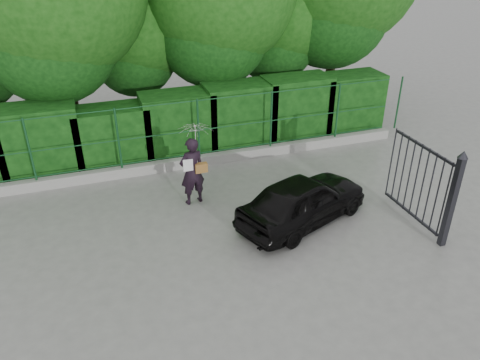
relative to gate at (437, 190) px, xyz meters
name	(u,v)px	position (x,y,z in m)	size (l,w,h in m)	color
ground	(234,254)	(-4.60, 0.72, -1.19)	(80.00, 80.00, 0.00)	gray
kerb	(187,163)	(-4.60, 5.22, -1.04)	(14.00, 0.25, 0.30)	#9E9E99
fence	(192,129)	(-4.38, 5.22, 0.01)	(14.13, 0.06, 1.80)	#134320
hedge	(180,124)	(-4.54, 6.22, -0.17)	(14.20, 1.20, 2.13)	black
gate	(437,190)	(0.00, 0.00, 0.00)	(0.22, 2.33, 2.36)	#24242A
woman	(194,155)	(-4.82, 3.21, 0.18)	(0.95, 0.88, 2.16)	black
car	(303,200)	(-2.60, 1.45, -0.58)	(1.42, 3.54, 1.21)	black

